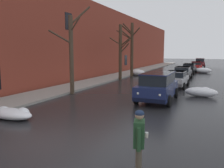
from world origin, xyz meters
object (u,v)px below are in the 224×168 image
pedestrian_with_coffee (139,139)px  bare_tree_second_along_sidewalk (71,52)px  bare_tree_mid_block (120,51)px  sedan_silver_parked_kerbside_close (176,79)px  suv_maroon_at_far_intersection (200,62)px  bare_tree_far_down_block (131,47)px  sedan_red_queued_behind_truck (196,66)px  suv_darkblue_approaching_near_lane (158,86)px  sedan_black_parked_far_down_block (189,68)px  sedan_grey_parked_kerbside_mid (182,73)px

pedestrian_with_coffee → bare_tree_second_along_sidewalk: bearing=131.6°
bare_tree_mid_block → sedan_silver_parked_kerbside_close: bearing=-24.3°
bare_tree_mid_block → suv_maroon_at_far_intersection: (6.95, 25.24, -2.20)m
bare_tree_mid_block → pedestrian_with_coffee: 20.48m
bare_tree_far_down_block → pedestrian_with_coffee: 24.10m
bare_tree_far_down_block → sedan_red_queued_behind_truck: bearing=64.7°
bare_tree_far_down_block → sedan_red_queued_behind_truck: 16.17m
suv_darkblue_approaching_near_lane → sedan_silver_parked_kerbside_close: suv_darkblue_approaching_near_lane is taller
bare_tree_second_along_sidewalk → suv_darkblue_approaching_near_lane: 6.76m
bare_tree_mid_block → sedan_black_parked_far_down_block: bare_tree_mid_block is taller
sedan_grey_parked_kerbside_mid → suv_maroon_at_far_intersection: (0.62, 21.86, 0.23)m
sedan_black_parked_far_down_block → bare_tree_second_along_sidewalk: bearing=-107.1°
sedan_grey_parked_kerbside_mid → pedestrian_with_coffee: bearing=-85.5°
suv_darkblue_approaching_near_lane → sedan_grey_parked_kerbside_mid: suv_darkblue_approaching_near_lane is taller
sedan_black_parked_far_down_block → bare_tree_far_down_block: bearing=-132.1°
bare_tree_second_along_sidewalk → sedan_red_queued_behind_truck: (6.72, 27.80, -2.38)m
pedestrian_with_coffee → sedan_silver_parked_kerbside_close: bearing=95.6°
bare_tree_mid_block → sedan_grey_parked_kerbside_mid: bare_tree_mid_block is taller
bare_tree_second_along_sidewalk → suv_maroon_at_far_intersection: (6.94, 34.85, -2.15)m
suv_darkblue_approaching_near_lane → suv_maroon_at_far_intersection: bearing=89.1°
bare_tree_mid_block → suv_maroon_at_far_intersection: bare_tree_mid_block is taller
bare_tree_second_along_sidewalk → sedan_silver_parked_kerbside_close: (6.54, 6.65, -2.38)m
sedan_red_queued_behind_truck → sedan_black_parked_far_down_block: bearing=-93.3°
bare_tree_second_along_sidewalk → sedan_black_parked_far_down_block: size_ratio=1.54×
sedan_red_queued_behind_truck → suv_maroon_at_far_intersection: bearing=88.2°
suv_darkblue_approaching_near_lane → bare_tree_far_down_block: bearing=116.1°
bare_tree_far_down_block → suv_darkblue_approaching_near_lane: 15.00m
bare_tree_far_down_block → suv_darkblue_approaching_near_lane: (6.49, -13.25, -2.73)m
bare_tree_far_down_block → sedan_silver_parked_kerbside_close: 9.94m
bare_tree_mid_block → pedestrian_with_coffee: size_ratio=3.46×
suv_maroon_at_far_intersection → pedestrian_with_coffee: 43.95m
bare_tree_far_down_block → suv_darkblue_approaching_near_lane: bare_tree_far_down_block is taller
suv_darkblue_approaching_near_lane → sedan_silver_parked_kerbside_close: (0.14, 6.46, -0.24)m
sedan_silver_parked_kerbside_close → sedan_black_parked_far_down_block: bearing=91.0°
sedan_black_parked_far_down_block → pedestrian_with_coffee: size_ratio=2.37×
sedan_black_parked_far_down_block → sedan_red_queued_behind_truck: 7.31m
bare_tree_second_along_sidewalk → bare_tree_mid_block: size_ratio=1.05×
bare_tree_far_down_block → sedan_grey_parked_kerbside_mid: (6.41, -0.45, -2.97)m
suv_darkblue_approaching_near_lane → sedan_grey_parked_kerbside_mid: bearing=90.4°
sedan_black_parked_far_down_block → suv_maroon_at_far_intersection: 14.36m
suv_darkblue_approaching_near_lane → suv_maroon_at_far_intersection: same height
bare_tree_second_along_sidewalk → sedan_grey_parked_kerbside_mid: (6.32, 12.99, -2.38)m
suv_darkblue_approaching_near_lane → sedan_grey_parked_kerbside_mid: 12.80m
bare_tree_mid_block → sedan_silver_parked_kerbside_close: 7.59m
sedan_red_queued_behind_truck → sedan_grey_parked_kerbside_mid: bearing=-91.5°
bare_tree_mid_block → sedan_black_parked_far_down_block: 12.83m
bare_tree_second_along_sidewalk → sedan_silver_parked_kerbside_close: 9.63m
suv_darkblue_approaching_near_lane → bare_tree_mid_block: bearing=124.3°
sedan_silver_parked_kerbside_close → pedestrian_with_coffee: (1.53, -15.73, 0.28)m
bare_tree_second_along_sidewalk → suv_darkblue_approaching_near_lane: size_ratio=1.37×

